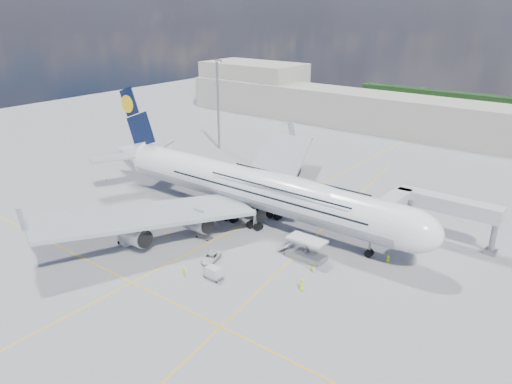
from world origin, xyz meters
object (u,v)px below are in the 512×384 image
Objects in this scene: cone_nose at (408,264)px; cone_wing_left_outer at (271,183)px; dolly_back at (154,206)px; cone_wing_right_outer at (78,235)px; service_van at (211,258)px; cone_tail at (106,180)px; crew_tug at (184,272)px; crew_wing at (191,214)px; light_mast at (218,104)px; dolly_row_a at (137,229)px; cargo_loader at (305,251)px; cone_wing_right_inner at (167,236)px; dolly_nose_far at (213,273)px; dolly_row_c at (159,212)px; jet_bridge at (425,206)px; crew_nose at (388,259)px; cone_wing_left_inner at (266,179)px; dolly_nose_near at (204,236)px; dolly_row_b at (170,218)px; baggage_tug at (124,241)px; airliner at (254,187)px; crew_loader at (312,267)px; catering_truck_outer at (276,155)px; crew_van at (302,285)px; catering_truck_inner at (279,168)px.

cone_nose is 0.98× the size of cone_wing_left_outer.
cone_wing_right_outer reaches higher than dolly_back.
cone_tail is (-47.39, 14.19, -0.40)m from service_van.
service_van is 3.08× the size of crew_tug.
crew_wing is 1.23× the size of crew_tug.
cone_wing_right_outer is (19.33, -60.67, -12.90)m from light_mast.
dolly_row_a is 1.92× the size of crew_tug.
cone_wing_right_inner is at bearing -160.14° from cargo_loader.
dolly_row_c is at bearing 156.37° from dolly_nose_far.
dolly_nose_far is at bearing -19.37° from cone_tail.
cone_wing_left_outer is at bearing -27.32° from light_mast.
cone_wing_left_outer is at bearing 114.88° from dolly_nose_far.
dolly_back is 5.37× the size of cone_wing_left_outer.
jet_bridge is at bearing -11.88° from cone_wing_left_outer.
cargo_loader reaches higher than dolly_row_c.
cargo_loader is 4.94× the size of crew_nose.
cone_wing_left_inner is 3.06m from cone_wing_left_outer.
dolly_nose_near is 23.30m from cone_wing_right_outer.
crew_wing is at bearing 46.93° from dolly_row_a.
crew_wing is at bearing 82.62° from dolly_row_b.
baggage_tug is 43.12m from cone_wing_left_inner.
jet_bridge reaches higher than cone_wing_left_inner.
cargo_loader is 40.08m from cone_wing_left_inner.
crew_nose is 42.66m from cone_wing_left_outer.
cargo_loader reaches higher than cone_wing_right_inner.
airliner is 4.21× the size of jet_bridge.
dolly_row_a is 13.53m from dolly_nose_near.
crew_tug is (-15.05, -13.34, -0.02)m from crew_loader.
cone_wing_left_outer is (2.66, -1.51, 0.05)m from cone_wing_left_inner.
catering_truck_outer reaches higher than dolly_row_c.
cone_tail is (-64.21, 12.60, -0.68)m from crew_van.
dolly_nose_far is at bearing -63.39° from cone_wing_left_inner.
dolly_row_a is (-14.59, -17.23, -6.58)m from airliner.
light_mast is 64.97m from cone_wing_right_outer.
catering_truck_inner is 51.64m from crew_tug.
cargo_loader is at bearing 23.34° from service_van.
crew_nose is at bearing 35.31° from baggage_tug.
cone_wing_left_outer is (-29.41, 29.52, -0.49)m from crew_loader.
cargo_loader is 4.59m from crew_loader.
dolly_back is 34.27m from catering_truck_inner.
cone_wing_left_outer is (4.94, 36.41, -0.01)m from dolly_row_a.
cone_wing_right_inner reaches higher than cone_tail.
cargo_loader is 2.95× the size of dolly_row_a.
crew_loader is at bearing 11.37° from cone_wing_right_inner.
baggage_tug is at bearing -117.39° from airliner.
crew_van is at bearing 23.88° from dolly_nose_far.
cone_tail is at bearing -93.61° from light_mast.
jet_bridge reaches higher than dolly_back.
light_mast is 32.16m from catering_truck_inner.
dolly_nose_far is 15.62m from crew_loader.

